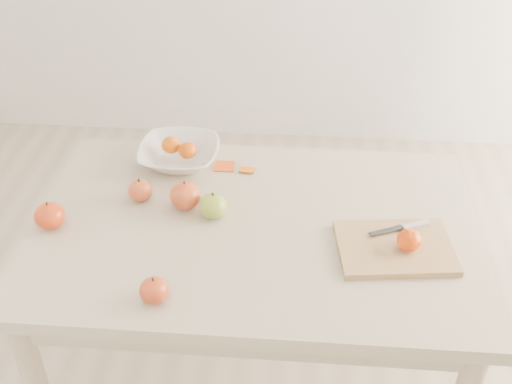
{
  "coord_description": "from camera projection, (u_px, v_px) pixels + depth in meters",
  "views": [
    {
      "loc": [
        0.11,
        -1.35,
        1.83
      ],
      "look_at": [
        0.0,
        0.05,
        0.82
      ],
      "focal_mm": 45.0,
      "sensor_mm": 36.0,
      "label": 1
    }
  ],
  "objects": [
    {
      "name": "apple_red_d",
      "position": [
        50.0,
        216.0,
        1.7
      ],
      "size": [
        0.08,
        0.08,
        0.07
      ],
      "primitive_type": "ellipsoid",
      "color": "maroon",
      "rests_on": "table"
    },
    {
      "name": "apple_red_b",
      "position": [
        140.0,
        190.0,
        1.8
      ],
      "size": [
        0.07,
        0.07,
        0.06
      ],
      "primitive_type": "ellipsoid",
      "color": "maroon",
      "rests_on": "table"
    },
    {
      "name": "bowl_tangerine_near",
      "position": [
        171.0,
        145.0,
        1.95
      ],
      "size": [
        0.06,
        0.06,
        0.05
      ],
      "primitive_type": "ellipsoid",
      "color": "#D96107",
      "rests_on": "fruit_bowl"
    },
    {
      "name": "table",
      "position": [
        255.0,
        252.0,
        1.78
      ],
      "size": [
        1.2,
        0.8,
        0.75
      ],
      "color": "beige",
      "rests_on": "ground"
    },
    {
      "name": "orange_peel_a",
      "position": [
        224.0,
        168.0,
        1.95
      ],
      "size": [
        0.06,
        0.05,
        0.01
      ],
      "primitive_type": "cube",
      "rotation": [
        0.21,
        0.0,
        0.02
      ],
      "color": "#D44D0E",
      "rests_on": "table"
    },
    {
      "name": "fruit_bowl",
      "position": [
        179.0,
        155.0,
        1.95
      ],
      "size": [
        0.24,
        0.24,
        0.06
      ],
      "primitive_type": "imported",
      "color": "white",
      "rests_on": "table"
    },
    {
      "name": "apple_green",
      "position": [
        213.0,
        206.0,
        1.74
      ],
      "size": [
        0.08,
        0.08,
        0.07
      ],
      "primitive_type": "ellipsoid",
      "color": "olive",
      "rests_on": "table"
    },
    {
      "name": "bowl_tangerine_far",
      "position": [
        187.0,
        150.0,
        1.92
      ],
      "size": [
        0.06,
        0.06,
        0.05
      ],
      "primitive_type": "ellipsoid",
      "color": "#CE5A07",
      "rests_on": "fruit_bowl"
    },
    {
      "name": "apple_red_a",
      "position": [
        185.0,
        195.0,
        1.77
      ],
      "size": [
        0.09,
        0.09,
        0.08
      ],
      "primitive_type": "ellipsoid",
      "color": "maroon",
      "rests_on": "table"
    },
    {
      "name": "apple_red_c",
      "position": [
        154.0,
        290.0,
        1.48
      ],
      "size": [
        0.07,
        0.07,
        0.06
      ],
      "primitive_type": "ellipsoid",
      "color": "maroon",
      "rests_on": "table"
    },
    {
      "name": "board_tangerine",
      "position": [
        409.0,
        240.0,
        1.6
      ],
      "size": [
        0.06,
        0.06,
        0.05
      ],
      "primitive_type": "ellipsoid",
      "color": "red",
      "rests_on": "cutting_board"
    },
    {
      "name": "cutting_board",
      "position": [
        395.0,
        248.0,
        1.63
      ],
      "size": [
        0.31,
        0.25,
        0.02
      ],
      "primitive_type": "cube",
      "rotation": [
        0.0,
        0.0,
        0.12
      ],
      "color": "tan",
      "rests_on": "table"
    },
    {
      "name": "paring_knife",
      "position": [
        411.0,
        227.0,
        1.68
      ],
      "size": [
        0.16,
        0.08,
        0.01
      ],
      "color": "silver",
      "rests_on": "cutting_board"
    },
    {
      "name": "orange_peel_b",
      "position": [
        247.0,
        171.0,
        1.93
      ],
      "size": [
        0.05,
        0.04,
        0.01
      ],
      "primitive_type": "cube",
      "rotation": [
        -0.14,
        0.0,
        -0.12
      ],
      "color": "orange",
      "rests_on": "table"
    }
  ]
}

